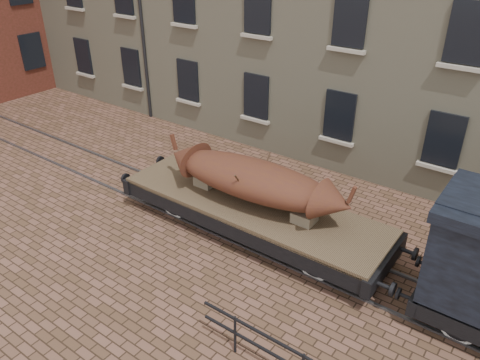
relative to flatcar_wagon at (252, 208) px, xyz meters
The scene contains 4 objects.
ground 1.15m from the flatcar_wagon, behind, with size 90.00×90.00×0.00m, color #4F3524.
rail_track 1.12m from the flatcar_wagon, behind, with size 30.00×1.52×0.06m.
flatcar_wagon is the anchor object (origin of this frame).
iron_boat 0.97m from the flatcar_wagon, ahead, with size 5.87×1.83×1.43m.
Camera 1 is at (7.21, -9.38, 8.04)m, focal length 35.00 mm.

